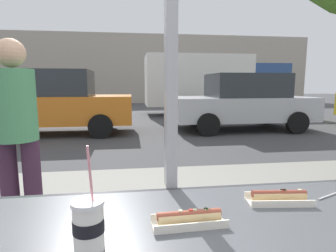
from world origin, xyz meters
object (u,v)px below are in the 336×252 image
Objects in this scene: parked_car_orange at (54,102)px; box_truck at (213,82)px; soda_cup_right at (89,224)px; parked_car_silver at (242,102)px; pedestrian at (17,129)px; hotdog_tray_far at (279,197)px; hotdog_tray_near at (189,218)px.

box_truck reaches higher than parked_car_orange.
soda_cup_right is at bearing -74.72° from parked_car_orange.
parked_car_orange reaches higher than parked_car_silver.
pedestrian is at bearing -77.95° from parked_car_orange.
parked_car_orange is (-2.73, 7.24, -0.07)m from hotdog_tray_far.
box_truck is (6.02, 4.58, 0.61)m from parked_car_orange.
hotdog_tray_near is 8.06m from parked_car_silver.
hotdog_tray_far is 7.79m from parked_car_silver.
hotdog_tray_far is 0.06× the size of parked_car_silver.
box_truck is (3.68, 11.94, 0.54)m from hotdog_tray_near.
parked_car_silver is 2.61× the size of pedestrian.
box_truck is at bearing 65.56° from pedestrian.
parked_car_silver is at bearing 64.39° from soda_cup_right.
parked_car_orange is 5.61m from parked_car_silver.
soda_cup_right is at bearing -162.31° from hotdog_tray_far.
soda_cup_right is at bearing -63.47° from pedestrian.
box_truck reaches higher than pedestrian.
parked_car_orange reaches higher than hotdog_tray_far.
soda_cup_right reaches higher than hotdog_tray_far.
soda_cup_right is 0.07× the size of parked_car_silver.
soda_cup_right is 1.22× the size of hotdog_tray_near.
hotdog_tray_near is 0.06× the size of parked_car_orange.
pedestrian is (-1.09, 1.47, 0.09)m from hotdog_tray_near.
box_truck is at bearing 84.93° from parked_car_silver.
box_truck is (3.98, 12.04, 0.49)m from soda_cup_right.
parked_car_orange is (-2.34, 7.36, -0.07)m from hotdog_tray_near.
hotdog_tray_far is at bearing -111.73° from parked_car_silver.
parked_car_orange is 7.59m from box_truck.
parked_car_silver is at bearing -95.07° from box_truck.
hotdog_tray_far is 0.15× the size of pedestrian.
pedestrian is at bearing -126.45° from parked_car_silver.
parked_car_silver reaches higher than hotdog_tray_far.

